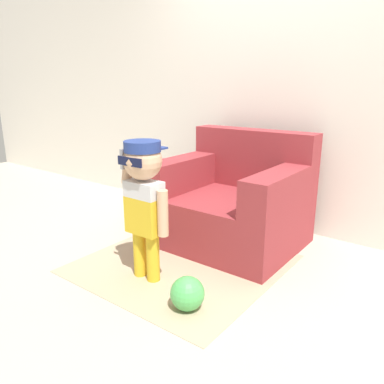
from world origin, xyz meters
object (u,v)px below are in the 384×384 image
person_child (144,190)px  side_table (156,195)px  toy_ball (187,293)px  armchair (233,203)px

person_child → side_table: person_child is taller
person_child → toy_ball: person_child is taller
armchair → person_child: person_child is taller
person_child → toy_ball: bearing=-15.8°
person_child → toy_ball: (0.45, -0.13, -0.52)m
toy_ball → armchair: bearing=107.4°
armchair → side_table: (-0.84, -0.03, -0.07)m
side_table → toy_ball: (1.16, -1.00, -0.16)m
armchair → person_child: bearing=-98.0°
side_table → armchair: bearing=2.0°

